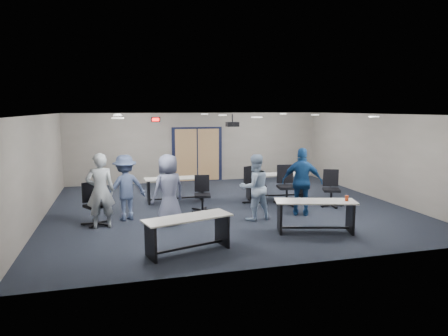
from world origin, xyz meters
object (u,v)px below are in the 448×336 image
object	(u,v)px
person_navy	(302,182)
person_back	(125,188)
chair_back_b	(202,194)
person_plaid	(169,190)
table_back_left	(175,185)
person_gray	(100,191)
table_back_right	(275,182)
chair_loose_right	(331,188)
chair_loose_left	(96,204)
table_front_right	(315,211)
chair_back_c	(255,185)
chair_back_d	(287,185)
table_front_left	(188,228)
person_lightblue	(255,187)

from	to	relation	value
person_navy	person_back	distance (m)	4.67
chair_back_b	person_navy	size ratio (longest dim) A/B	0.55
person_plaid	chair_back_b	bearing A→B (deg)	-160.07
chair_back_b	table_back_left	bearing A→B (deg)	121.43
person_gray	person_back	size ratio (longest dim) A/B	1.08
table_back_left	table_back_right	bearing A→B (deg)	-8.73
person_gray	table_back_left	bearing A→B (deg)	-136.06
person_back	chair_loose_right	bearing A→B (deg)	159.22
table_back_right	chair_loose_left	bearing A→B (deg)	-157.49
table_front_right	table_back_right	xyz separation A→B (m)	(0.43, 3.51, 0.04)
table_back_right	chair_back_c	distance (m)	0.95
chair_back_d	person_back	bearing A→B (deg)	-166.28
chair_loose_right	table_front_left	bearing A→B (deg)	-128.91
table_back_right	person_navy	xyz separation A→B (m)	(-0.07, -2.04, 0.36)
table_front_left	chair_loose_left	distance (m)	3.09
person_gray	person_plaid	distance (m)	1.62
table_back_right	person_lightblue	distance (m)	2.61
table_front_left	table_front_right	size ratio (longest dim) A/B	0.97
table_front_left	table_front_right	world-z (taller)	table_front_right
table_back_left	table_back_right	xyz separation A→B (m)	(3.16, -0.42, 0.04)
chair_back_c	chair_loose_left	world-z (taller)	chair_back_c
chair_loose_left	person_lightblue	world-z (taller)	person_lightblue
person_lightblue	chair_back_b	bearing A→B (deg)	-54.37
chair_loose_right	person_gray	bearing A→B (deg)	-153.77
chair_back_b	table_back_right	bearing A→B (deg)	29.73
table_front_right	chair_back_d	distance (m)	2.68
chair_loose_left	person_gray	world-z (taller)	person_gray
table_front_right	person_navy	bearing A→B (deg)	91.88
chair_back_c	person_back	xyz separation A→B (m)	(-3.84, -0.85, 0.29)
table_back_left	chair_back_b	world-z (taller)	chair_back_b
chair_loose_left	chair_back_b	bearing A→B (deg)	-19.38
table_front_right	person_plaid	size ratio (longest dim) A/B	1.10
table_front_left	chair_loose_right	xyz separation A→B (m)	(4.73, 2.67, 0.04)
chair_loose_left	person_back	xyz separation A→B (m)	(0.73, 0.29, 0.32)
chair_back_d	person_back	size ratio (longest dim) A/B	0.70
table_front_right	person_navy	world-z (taller)	person_navy
chair_back_b	person_navy	bearing A→B (deg)	-13.91
table_front_right	chair_loose_right	world-z (taller)	chair_loose_right
chair_back_d	chair_loose_right	xyz separation A→B (m)	(1.20, -0.51, -0.06)
chair_loose_left	person_plaid	distance (m)	1.84
person_plaid	person_back	size ratio (longest dim) A/B	1.04
chair_back_d	chair_loose_left	bearing A→B (deg)	-163.93
table_back_right	chair_loose_right	xyz separation A→B (m)	(1.21, -1.38, -0.02)
table_back_right	person_plaid	xyz separation A→B (m)	(-3.65, -2.01, 0.33)
table_back_right	person_plaid	size ratio (longest dim) A/B	1.15
table_front_left	chair_back_b	xyz separation A→B (m)	(0.94, 3.08, 0.01)
table_back_right	person_back	distance (m)	4.87
person_lightblue	table_front_right	bearing A→B (deg)	118.31
person_plaid	person_lightblue	xyz separation A→B (m)	(2.20, -0.13, -0.03)
table_back_right	chair_loose_right	size ratio (longest dim) A/B	1.89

